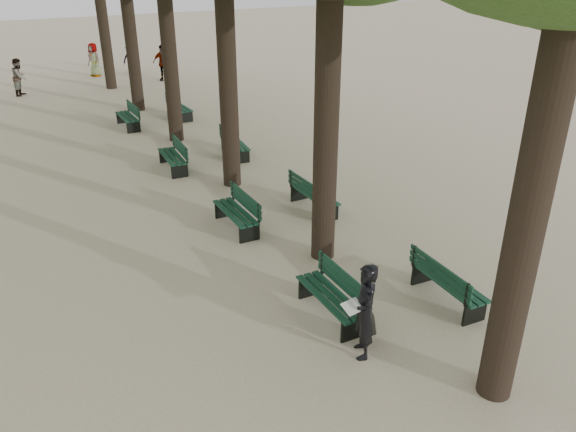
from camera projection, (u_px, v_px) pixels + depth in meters
ground at (342, 350)px, 9.75m from camera, size 120.00×120.00×0.00m
bench_left_0 at (331, 304)px, 10.53m from camera, size 0.63×1.82×0.92m
bench_left_1 at (236, 219)px, 13.91m from camera, size 0.61×1.81×0.92m
bench_left_2 at (173, 162)px, 17.71m from camera, size 0.71×1.84×0.92m
bench_left_3 at (128, 121)px, 21.98m from camera, size 0.57×1.80×0.92m
bench_right_0 at (447, 290)px, 10.98m from camera, size 0.70×1.84×0.92m
bench_right_1 at (314, 201)px, 14.92m from camera, size 0.59×1.81×0.92m
bench_right_2 at (235, 148)px, 18.92m from camera, size 0.80×1.86×0.92m
bench_right_3 at (180, 111)px, 23.30m from camera, size 0.60×1.81×0.92m
man_with_map at (364, 311)px, 9.28m from camera, size 0.73×0.78×1.74m
pedestrian_d at (94, 60)px, 30.97m from camera, size 0.74×0.94×1.80m
pedestrian_c at (163, 63)px, 29.88m from camera, size 1.06×1.01×1.87m
pedestrian_b at (131, 58)px, 31.92m from camera, size 1.09×0.54×1.62m
pedestrian_a at (20, 77)px, 26.76m from camera, size 0.70×0.91×1.75m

